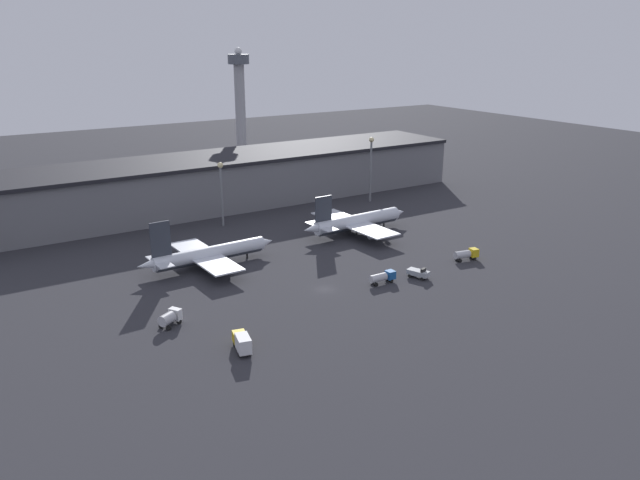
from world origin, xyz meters
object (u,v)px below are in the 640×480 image
service_vehicle_4 (242,342)px  control_tower (240,101)px  service_vehicle_0 (418,273)px  service_vehicle_2 (382,277)px  service_vehicle_3 (466,254)px  airplane_0 (208,254)px  service_vehicle_1 (170,318)px  airplane_1 (356,222)px

service_vehicle_4 → control_tower: 172.93m
service_vehicle_0 → service_vehicle_2: (-9.60, 1.94, 0.30)m
service_vehicle_4 → control_tower: bearing=-12.7°
control_tower → service_vehicle_3: bearing=-91.0°
airplane_0 → service_vehicle_1: bearing=-127.8°
airplane_1 → service_vehicle_3: bearing=-75.1°
service_vehicle_1 → service_vehicle_2: 50.88m
airplane_0 → service_vehicle_0: bearing=-43.3°
control_tower → service_vehicle_0: bearing=-98.5°
service_vehicle_3 → control_tower: size_ratio=0.14×
control_tower → airplane_1: bearing=-97.1°
airplane_1 → service_vehicle_1: 75.25m
airplane_1 → service_vehicle_3: airplane_1 is taller
service_vehicle_1 → service_vehicle_4: 19.36m
service_vehicle_0 → airplane_0: bearing=-151.3°
service_vehicle_2 → control_tower: size_ratio=0.13×
service_vehicle_1 → service_vehicle_2: service_vehicle_1 is taller
service_vehicle_3 → airplane_1: bearing=117.7°
service_vehicle_4 → control_tower: (74.00, 153.82, 27.72)m
airplane_0 → service_vehicle_3: (59.13, -32.02, -1.62)m
service_vehicle_3 → control_tower: 142.78m
service_vehicle_0 → control_tower: 147.32m
airplane_0 → airplane_1: (48.44, 2.83, 0.28)m
service_vehicle_2 → service_vehicle_3: service_vehicle_3 is taller
service_vehicle_2 → control_tower: bearing=78.1°
airplane_0 → service_vehicle_0: (40.08, -35.00, -1.98)m
service_vehicle_3 → service_vehicle_4: size_ratio=0.96×
service_vehicle_1 → service_vehicle_3: service_vehicle_1 is taller
service_vehicle_1 → control_tower: (81.66, 136.04, 27.91)m
service_vehicle_3 → service_vehicle_1: bearing=-172.3°
airplane_0 → service_vehicle_2: (30.48, -33.06, -1.69)m
airplane_0 → airplane_1: bearing=1.2°
airplane_1 → control_tower: 109.12m
airplane_0 → service_vehicle_0: airplane_0 is taller
airplane_0 → service_vehicle_3: size_ratio=5.37×
service_vehicle_2 → service_vehicle_3: (28.65, 1.04, 0.07)m
airplane_1 → service_vehicle_0: (-8.36, -37.82, -2.27)m
airplane_0 → airplane_1: airplane_0 is taller
service_vehicle_3 → airplane_0: bearing=162.2°
service_vehicle_0 → service_vehicle_1: service_vehicle_1 is taller
airplane_1 → service_vehicle_2: (-17.96, -35.88, -1.97)m
service_vehicle_2 → service_vehicle_4: size_ratio=0.94×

